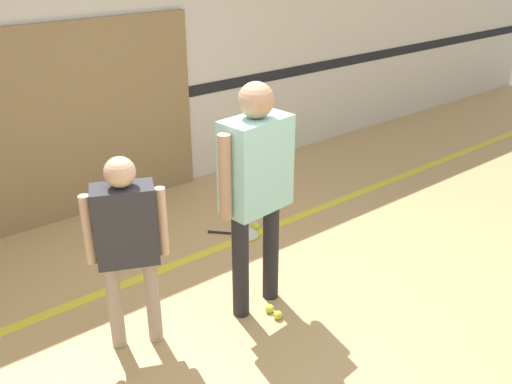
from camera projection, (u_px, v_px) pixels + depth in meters
ground_plane at (252, 328)px, 4.14m from camera, size 16.00×16.00×0.00m
wall_back at (80, 51)px, 5.29m from camera, size 16.00×0.07×3.20m
wall_panel at (40, 130)px, 5.24m from camera, size 3.20×0.05×1.89m
floor_stripe at (174, 265)px, 4.90m from camera, size 14.40×0.10×0.01m
person_instructor at (256, 176)px, 3.94m from camera, size 0.66×0.32×1.74m
person_student_left at (127, 235)px, 3.64m from camera, size 0.49×0.36×1.39m
racket_spare_on_floor at (243, 234)px, 5.38m from camera, size 0.45×0.46×0.03m
tennis_ball_near_instructor at (278, 315)px, 4.22m from camera, size 0.07×0.07×0.07m
tennis_ball_by_spare_racket at (256, 226)px, 5.48m from camera, size 0.07×0.07×0.07m
tennis_ball_stray_left at (270, 308)px, 4.30m from camera, size 0.07×0.07×0.07m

